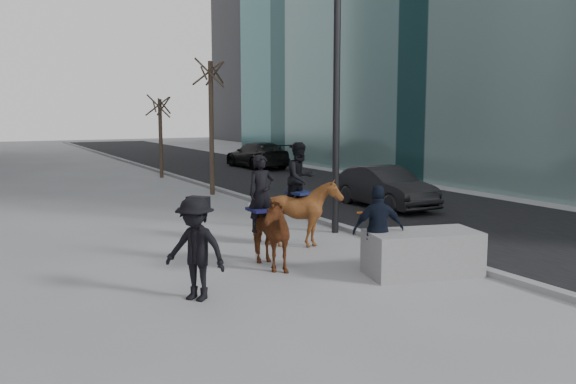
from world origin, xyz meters
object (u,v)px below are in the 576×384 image
mounted_right (303,205)px  mounted_left (264,226)px  planter (422,253)px  car_near (384,187)px

mounted_right → mounted_left: bearing=-140.3°
planter → mounted_left: 3.16m
car_near → mounted_left: (-6.87, -5.15, 0.18)m
mounted_right → planter: bearing=-76.0°
planter → car_near: (4.38, 7.06, 0.25)m
car_near → mounted_left: size_ratio=1.80×
mounted_left → mounted_right: bearing=39.7°
mounted_left → planter: bearing=-37.5°
planter → mounted_right: size_ratio=0.88×
planter → mounted_right: bearing=104.0°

